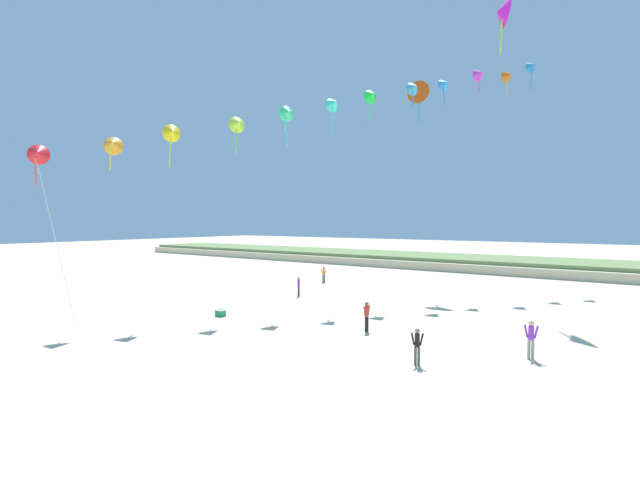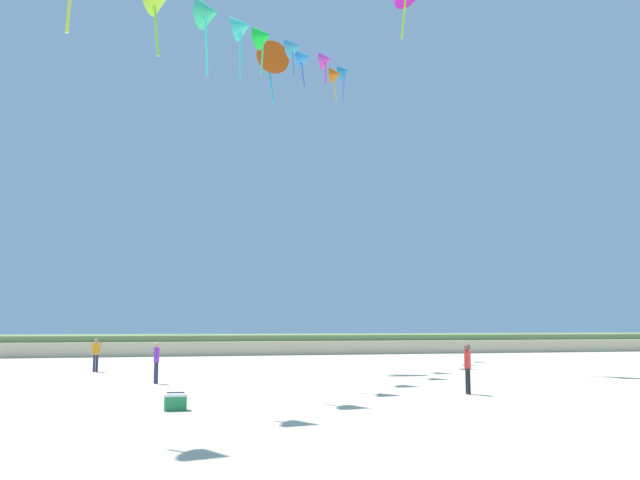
% 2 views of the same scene
% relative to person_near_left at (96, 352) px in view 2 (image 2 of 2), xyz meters
% --- Properties ---
extents(ground_plane, '(240.00, 240.00, 0.00)m').
position_rel_person_near_left_xyz_m(ground_plane, '(10.06, -20.10, -0.90)').
color(ground_plane, beige).
extents(dune_ridge, '(120.00, 12.61, 1.43)m').
position_rel_person_near_left_xyz_m(dune_ridge, '(10.06, 21.51, -0.19)').
color(dune_ridge, beige).
rests_on(dune_ridge, ground).
extents(person_near_left, '(0.51, 0.34, 1.56)m').
position_rel_person_near_left_xyz_m(person_near_left, '(0.00, 0.00, 0.00)').
color(person_near_left, '#282D4C').
rests_on(person_near_left, ground).
extents(person_near_right, '(0.24, 0.53, 1.54)m').
position_rel_person_near_left_xyz_m(person_near_right, '(2.69, -7.38, -0.02)').
color(person_near_right, '#282D4C').
rests_on(person_near_right, ground).
extents(person_far_left, '(0.22, 0.56, 1.58)m').
position_rel_person_near_left_xyz_m(person_far_left, '(12.29, -13.84, 0.01)').
color(person_far_left, black).
rests_on(person_far_left, ground).
extents(kite_banner_string, '(20.04, 37.17, 21.53)m').
position_rel_person_near_left_xyz_m(kite_banner_string, '(6.57, -5.45, 14.14)').
color(kite_banner_string, red).
extents(large_kite_mid_trail, '(2.02, 0.98, 3.58)m').
position_rel_person_near_left_xyz_m(large_kite_mid_trail, '(8.62, 2.10, 16.14)').
color(large_kite_mid_trail, '#C4480C').
extents(beach_cooler, '(0.58, 0.41, 0.46)m').
position_rel_person_near_left_xyz_m(beach_cooler, '(3.08, -15.76, -0.69)').
color(beach_cooler, '#23844C').
rests_on(beach_cooler, ground).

